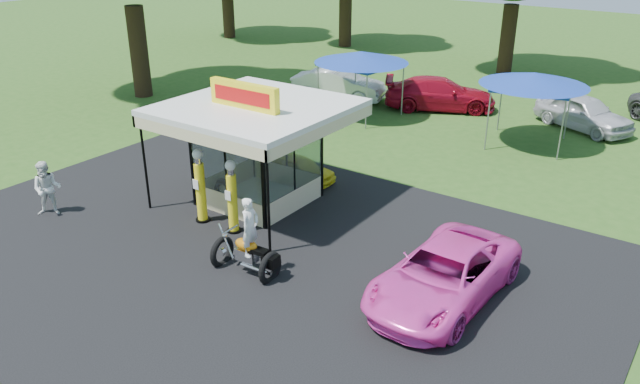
# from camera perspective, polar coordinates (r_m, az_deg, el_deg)

# --- Properties ---
(ground) EXTENTS (120.00, 120.00, 0.00)m
(ground) POSITION_cam_1_polar(r_m,az_deg,el_deg) (16.82, -11.40, -8.32)
(ground) COLOR #2A5119
(ground) RESTS_ON ground
(asphalt_apron) EXTENTS (20.00, 14.00, 0.04)m
(asphalt_apron) POSITION_cam_1_polar(r_m,az_deg,el_deg) (18.02, -6.85, -5.58)
(asphalt_apron) COLOR black
(asphalt_apron) RESTS_ON ground
(gas_station_kiosk) EXTENTS (5.40, 5.40, 4.18)m
(gas_station_kiosk) POSITION_cam_1_polar(r_m,az_deg,el_deg) (20.52, -5.74, 3.69)
(gas_station_kiosk) COLOR white
(gas_station_kiosk) RESTS_ON ground
(gas_pump_left) EXTENTS (0.45, 0.45, 2.43)m
(gas_pump_left) POSITION_cam_1_polar(r_m,az_deg,el_deg) (19.57, -10.88, 0.38)
(gas_pump_left) COLOR black
(gas_pump_left) RESTS_ON ground
(gas_pump_right) EXTENTS (0.44, 0.44, 2.35)m
(gas_pump_right) POSITION_cam_1_polar(r_m,az_deg,el_deg) (18.75, -8.03, -0.61)
(gas_pump_right) COLOR black
(gas_pump_right) RESTS_ON ground
(motorcycle) EXTENTS (1.98, 1.02, 2.32)m
(motorcycle) POSITION_cam_1_polar(r_m,az_deg,el_deg) (16.65, -6.53, -4.73)
(motorcycle) COLOR black
(motorcycle) RESTS_ON ground
(spare_tires) EXTENTS (0.83, 0.55, 0.69)m
(spare_tires) POSITION_cam_1_polar(r_m,az_deg,el_deg) (21.49, -8.85, 0.31)
(spare_tires) COLOR black
(spare_tires) RESTS_ON ground
(kiosk_car) EXTENTS (2.82, 1.13, 0.96)m
(kiosk_car) POSITION_cam_1_polar(r_m,az_deg,el_deg) (22.58, -1.98, 2.19)
(kiosk_car) COLOR yellow
(kiosk_car) RESTS_ON ground
(pink_sedan) EXTENTS (2.55, 5.14, 1.40)m
(pink_sedan) POSITION_cam_1_polar(r_m,az_deg,el_deg) (15.88, 11.24, -7.43)
(pink_sedan) COLOR #FF45C2
(pink_sedan) RESTS_ON ground
(spectator_west) EXTENTS (1.12, 1.10, 1.81)m
(spectator_west) POSITION_cam_1_polar(r_m,az_deg,el_deg) (21.62, -23.67, 0.28)
(spectator_west) COLOR white
(spectator_west) RESTS_ON ground
(bg_car_a) EXTENTS (5.10, 2.86, 1.59)m
(bg_car_a) POSITION_cam_1_polar(r_m,az_deg,el_deg) (32.95, 1.69, 9.80)
(bg_car_a) COLOR silver
(bg_car_a) RESTS_ON ground
(bg_car_b) EXTENTS (5.81, 4.43, 1.57)m
(bg_car_b) POSITION_cam_1_polar(r_m,az_deg,el_deg) (31.76, 10.91, 8.82)
(bg_car_b) COLOR #AA0D22
(bg_car_b) RESTS_ON ground
(bg_car_c) EXTENTS (4.88, 3.59, 1.55)m
(bg_car_c) POSITION_cam_1_polar(r_m,az_deg,el_deg) (30.54, 22.96, 6.71)
(bg_car_c) COLOR silver
(bg_car_c) RESTS_ON ground
(tent_west) EXTENTS (4.42, 4.42, 3.09)m
(tent_west) POSITION_cam_1_polar(r_m,az_deg,el_deg) (29.75, 3.80, 12.16)
(tent_west) COLOR gray
(tent_west) RESTS_ON ground
(tent_east) EXTENTS (4.37, 4.37, 3.06)m
(tent_east) POSITION_cam_1_polar(r_m,az_deg,el_deg) (27.10, 18.98, 9.70)
(tent_east) COLOR gray
(tent_east) RESTS_ON ground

